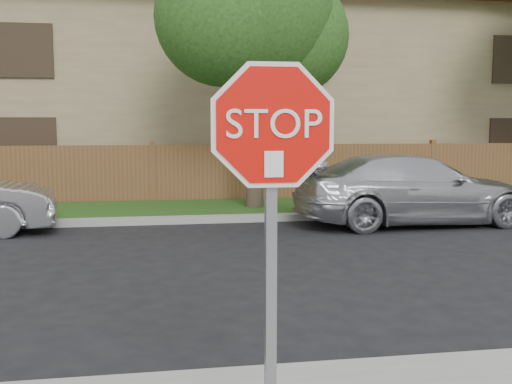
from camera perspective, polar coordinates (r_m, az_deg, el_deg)
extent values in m
plane|color=black|center=(5.32, -10.45, -17.54)|extent=(90.00, 90.00, 0.00)
cube|color=gray|center=(13.18, -9.84, -2.70)|extent=(70.00, 0.30, 0.15)
cube|color=#1E4714|center=(14.81, -9.79, -1.75)|extent=(70.00, 3.00, 0.12)
cube|color=brown|center=(16.32, -9.81, 1.62)|extent=(70.00, 0.12, 1.60)
cube|color=#8E7B58|center=(21.88, -9.83, 8.60)|extent=(34.00, 8.00, 6.00)
cube|color=brown|center=(22.24, -10.00, 16.99)|extent=(35.20, 9.20, 0.50)
cylinder|color=#382B21|center=(14.76, -0.14, 5.72)|extent=(0.44, 0.44, 3.92)
sphere|color=#1D4013|center=(15.01, -0.14, 17.02)|extent=(3.80, 3.80, 3.80)
sphere|color=#1D4013|center=(15.37, 3.10, 14.64)|extent=(3.00, 3.00, 3.00)
sphere|color=#1D4013|center=(14.46, -3.14, 16.28)|extent=(3.20, 3.20, 3.20)
cube|color=gray|center=(3.61, 1.40, -8.08)|extent=(0.06, 0.06, 2.30)
cylinder|color=white|center=(3.43, 1.65, 6.37)|extent=(1.01, 0.02, 1.01)
cylinder|color=red|center=(3.41, 1.69, 6.37)|extent=(0.93, 0.02, 0.93)
cube|color=white|center=(3.41, 1.72, 2.67)|extent=(0.11, 0.00, 0.15)
imported|color=#B8BAC0|center=(13.34, 14.81, 0.24)|extent=(5.27, 2.27, 1.51)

